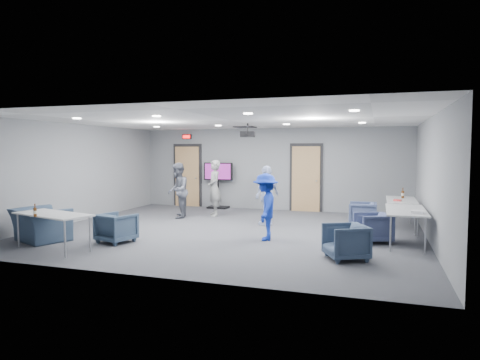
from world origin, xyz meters
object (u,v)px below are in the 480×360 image
(person_c, at_px, (267,195))
(table_right_a, at_px, (401,201))
(chair_right_b, at_px, (373,228))
(chair_right_a, at_px, (362,214))
(chair_front_a, at_px, (116,228))
(tv_stand, at_px, (218,182))
(bottle_right, at_px, (403,194))
(table_front_left, at_px, (53,216))
(person_a, at_px, (214,188))
(table_right_b, at_px, (406,211))
(bottle_front, at_px, (35,212))
(person_b, at_px, (178,190))
(projector, at_px, (248,134))
(chair_front_b, at_px, (41,225))
(person_d, at_px, (266,207))
(chair_right_c, at_px, (346,242))

(person_c, bearing_deg, table_right_a, 122.40)
(chair_right_b, bearing_deg, chair_right_a, 168.12)
(chair_front_a, height_order, tv_stand, tv_stand)
(chair_right_a, distance_m, chair_front_a, 6.16)
(chair_front_a, bearing_deg, bottle_right, -131.52)
(table_front_left, bearing_deg, person_a, 89.33)
(table_right_b, distance_m, bottle_front, 7.42)
(chair_right_a, distance_m, table_right_a, 1.01)
(person_b, xyz_separation_m, bottle_right, (6.17, 0.63, 0.03))
(bottle_front, height_order, tv_stand, tv_stand)
(person_a, xyz_separation_m, projector, (1.36, -1.03, 1.56))
(table_right_b, xyz_separation_m, bottle_right, (0.05, 2.24, 0.14))
(table_right_b, xyz_separation_m, projector, (-3.90, 1.31, 1.72))
(bottle_front, xyz_separation_m, tv_stand, (0.92, 7.18, 0.06))
(chair_front_a, distance_m, chair_front_b, 1.70)
(chair_front_a, distance_m, bottle_front, 1.71)
(person_d, relative_size, chair_right_c, 2.08)
(person_c, bearing_deg, bottle_right, 127.78)
(bottle_right, bearing_deg, chair_right_a, -158.78)
(table_right_a, distance_m, tv_stand, 6.12)
(person_b, relative_size, table_right_b, 0.85)
(person_d, bearing_deg, chair_right_c, 45.59)
(chair_right_b, bearing_deg, chair_front_b, -93.27)
(table_right_a, bearing_deg, table_front_left, 125.16)
(chair_right_a, relative_size, projector, 1.65)
(table_right_b, relative_size, bottle_right, 6.83)
(chair_front_b, xyz_separation_m, table_right_b, (7.54, 2.20, 0.33))
(chair_front_b, relative_size, table_front_left, 0.61)
(table_front_left, xyz_separation_m, bottle_front, (-0.01, -0.44, 0.14))
(chair_front_a, xyz_separation_m, bottle_right, (5.94, 4.04, 0.51))
(chair_right_a, relative_size, chair_right_c, 0.99)
(projector, bearing_deg, table_front_left, -134.12)
(table_right_a, height_order, tv_stand, tv_stand)
(person_b, xyz_separation_m, bottle_front, (-0.55, -4.85, 0.02))
(person_d, height_order, chair_right_c, person_d)
(chair_right_b, xyz_separation_m, chair_front_a, (-5.24, -1.73, 0.00))
(chair_right_a, xyz_separation_m, bottle_front, (-5.74, -5.09, 0.50))
(person_a, relative_size, chair_right_b, 2.42)
(table_right_b, xyz_separation_m, tv_stand, (-5.76, 3.95, 0.19))
(person_d, height_order, bottle_right, person_d)
(chair_front_b, bearing_deg, projector, -113.95)
(chair_right_b, bearing_deg, chair_front_a, -92.18)
(chair_right_b, distance_m, table_right_b, 0.75)
(chair_right_c, bearing_deg, chair_right_a, 150.80)
(chair_right_a, xyz_separation_m, projector, (-2.96, -0.55, 2.09))
(chair_right_a, bearing_deg, person_d, -39.99)
(chair_front_a, relative_size, chair_front_b, 0.63)
(chair_right_c, distance_m, bottle_front, 5.79)
(person_a, xyz_separation_m, bottle_right, (5.31, -0.09, -0.01))
(table_front_left, bearing_deg, table_right_a, 49.78)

